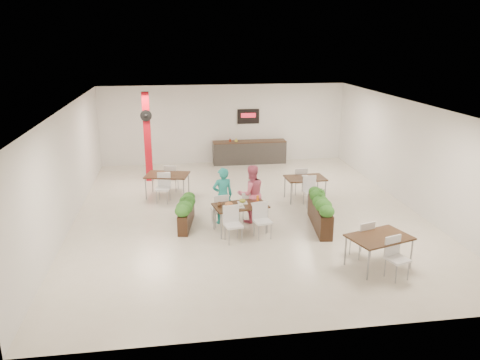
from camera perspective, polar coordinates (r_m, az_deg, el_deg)
The scene contains 12 objects.
ground at distance 13.99m, azimuth 0.90°, elevation -3.99°, with size 12.00×12.00×0.00m, color beige.
room_shell at distance 13.41m, azimuth 0.94°, elevation 4.04°, with size 10.10×12.10×3.22m.
red_column at distance 17.04m, azimuth -11.22°, elevation 5.28°, with size 0.40×0.41×3.20m.
service_counter at distance 19.34m, azimuth 1.14°, elevation 3.49°, with size 3.00×0.64×2.20m.
main_table at distance 12.47m, azimuth 0.01°, elevation -3.55°, with size 1.53×1.82×0.92m.
diner_man at distance 12.98m, azimuth -2.12°, elevation -1.93°, with size 0.59×0.39×1.61m, color teal.
diner_woman at distance 13.08m, azimuth 1.37°, elevation -1.68°, with size 0.80×0.62×1.65m, color pink.
planter_left at distance 12.98m, azimuth -6.60°, elevation -3.53°, with size 0.62×1.69×0.89m.
planter_right at distance 12.97m, azimuth 9.73°, elevation -3.56°, with size 0.61×2.08×1.10m.
side_table_a at distance 15.40m, azimuth -8.86°, elevation 0.31°, with size 1.53×1.67×0.92m.
side_table_b at distance 15.03m, azimuth 7.94°, elevation -0.11°, with size 1.27×1.64×0.92m.
side_table_c at distance 11.03m, azimuth 16.61°, elevation -7.13°, with size 1.55×1.67×0.92m.
Camera 1 is at (-2.12, -12.89, 5.02)m, focal length 35.00 mm.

